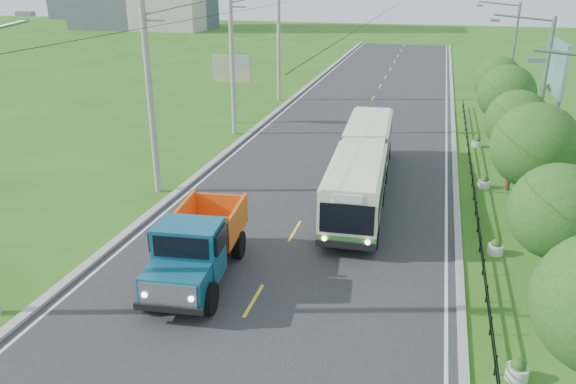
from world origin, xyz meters
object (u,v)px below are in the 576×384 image
at_px(planter_mid, 484,183).
at_px(bus, 363,162).
at_px(planter_far, 477,143).
at_px(tree_second, 559,216).
at_px(tree_fifth, 507,96).
at_px(billboard_left, 231,73).
at_px(planter_front, 517,371).
at_px(planter_near, 495,248).
at_px(tree_fourth, 517,124).
at_px(pole_near, 151,97).
at_px(pole_far, 279,43).
at_px(tree_third, 535,150).
at_px(tree_back, 498,83).
at_px(streetlight_far, 510,61).
at_px(pole_mid, 233,63).
at_px(streetlight_mid, 538,101).
at_px(dump_truck, 197,243).

xyz_separation_m(planter_mid, bus, (-6.33, -2.61, 1.46)).
bearing_deg(planter_far, tree_second, -86.38).
distance_m(tree_fifth, billboard_left, 19.74).
relative_size(planter_front, planter_mid, 1.00).
height_order(tree_second, billboard_left, tree_second).
bearing_deg(planter_near, tree_fourth, 81.23).
bearing_deg(tree_second, pole_near, 159.26).
bearing_deg(planter_far, pole_far, 146.88).
distance_m(tree_third, bus, 8.55).
xyz_separation_m(pole_near, tree_second, (18.12, -6.86, -1.57)).
bearing_deg(planter_front, tree_back, 87.44).
height_order(tree_fifth, planter_far, tree_fifth).
height_order(tree_second, streetlight_far, streetlight_far).
bearing_deg(planter_front, tree_fourth, 85.55).
bearing_deg(pole_mid, billboard_left, 112.42).
height_order(tree_third, streetlight_far, streetlight_far).
height_order(pole_mid, planter_mid, pole_mid).
distance_m(planter_mid, bus, 7.00).
xyz_separation_m(pole_near, planter_near, (16.86, -3.00, -4.81)).
distance_m(pole_near, streetlight_far, 26.80).
bearing_deg(planter_near, tree_second, -71.97).
xyz_separation_m(streetlight_mid, planter_mid, (-2.04, -0.00, -4.62)).
height_order(pole_near, tree_fourth, pole_near).
bearing_deg(planter_mid, tree_fourth, 6.39).
bearing_deg(pole_near, streetlight_mid, 14.81).
xyz_separation_m(pole_mid, planter_mid, (16.86, -7.00, -4.81)).
xyz_separation_m(pole_mid, tree_third, (18.12, -12.86, -1.11)).
bearing_deg(pole_far, streetlight_mid, -45.14).
bearing_deg(tree_fourth, streetlight_far, 86.75).
height_order(pole_near, planter_mid, pole_near).
xyz_separation_m(tree_second, tree_fourth, (0.00, 12.00, 0.07)).
distance_m(tree_fourth, planter_front, 16.52).
relative_size(pole_mid, tree_third, 1.67).
height_order(tree_fourth, planter_near, tree_fourth).
relative_size(pole_near, dump_truck, 1.52).
relative_size(tree_fourth, bus, 0.36).
bearing_deg(streetlight_mid, streetlight_far, 90.00).
bearing_deg(tree_fourth, streetlight_mid, -10.15).
bearing_deg(planter_mid, planter_front, -90.00).
xyz_separation_m(pole_mid, planter_far, (16.86, 1.00, -4.81)).
height_order(pole_mid, dump_truck, pole_mid).
bearing_deg(tree_fifth, tree_fourth, -90.00).
xyz_separation_m(streetlight_mid, dump_truck, (-13.15, -13.01, -3.39)).
bearing_deg(tree_fifth, tree_second, -90.00).
xyz_separation_m(tree_fourth, billboard_left, (-19.36, 9.86, 0.28)).
height_order(tree_second, planter_front, tree_second).
height_order(tree_fifth, streetlight_far, streetlight_far).
height_order(pole_far, streetlight_far, pole_far).
bearing_deg(billboard_left, tree_fifth, -11.28).
relative_size(bus, dump_truck, 2.31).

